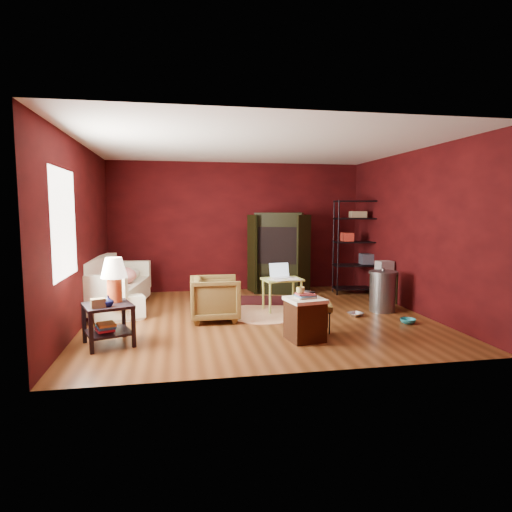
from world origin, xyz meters
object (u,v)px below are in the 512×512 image
Objects in this scene: armchair at (215,296)px; side_table at (111,293)px; hamper at (305,318)px; laptop_desk at (282,282)px; tv_armoire at (279,251)px; wire_shelving at (358,243)px; sofa at (113,288)px.

side_table reaches higher than armchair.
laptop_desk is (0.10, 1.76, 0.21)m from hamper.
wire_shelving reaches higher than tv_armoire.
side_table is 5.36m from wire_shelving.
hamper is at bearing -76.39° from tv_armoire.
hamper is at bearing -117.89° from wire_shelving.
sofa is 1.75× the size of side_table.
tv_armoire is (2.99, 3.03, 0.21)m from side_table.
wire_shelving is at bearing 55.59° from hamper.
side_table is at bearing -158.76° from laptop_desk.
wire_shelving is at bearing -60.70° from armchair.
laptop_desk is at bearing -68.14° from armchair.
hamper is 1.77m from laptop_desk.
wire_shelving is (1.95, 1.25, 0.57)m from laptop_desk.
armchair is 1.77m from side_table.
armchair is 1.71m from hamper.
side_table is at bearing 124.64° from armchair.
tv_armoire is (3.27, 0.99, 0.50)m from sofa.
hamper is 3.72m from wire_shelving.
hamper is (2.85, -2.35, -0.09)m from sofa.
sofa is at bearing -165.94° from wire_shelving.
armchair is at bearing -135.72° from sofa.
laptop_desk is at bearing 86.62° from hamper.
wire_shelving is (4.90, 0.65, 0.69)m from sofa.
sofa is 3.46m from tv_armoire.
tv_armoire is (0.42, 3.35, 0.59)m from hamper.
sofa is 2.44× the size of laptop_desk.
sofa is at bearing 161.54° from laptop_desk.
armchair is 2.62m from tv_armoire.
wire_shelving reaches higher than sofa.
wire_shelving reaches higher than laptop_desk.
wire_shelving is at bearing 25.55° from laptop_desk.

